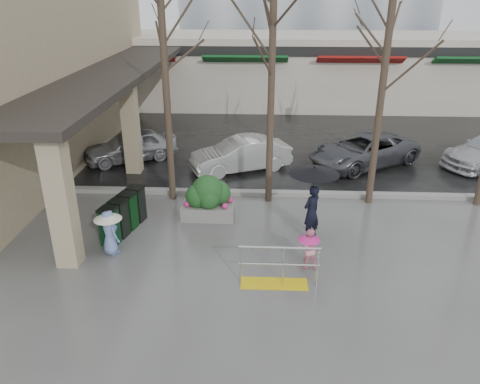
# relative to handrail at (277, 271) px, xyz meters

# --- Properties ---
(ground) EXTENTS (120.00, 120.00, 0.00)m
(ground) POSITION_rel_handrail_xyz_m (-1.36, 1.20, -0.38)
(ground) COLOR #51514F
(ground) RESTS_ON ground
(street_asphalt) EXTENTS (120.00, 36.00, 0.01)m
(street_asphalt) POSITION_rel_handrail_xyz_m (-1.36, 23.20, -0.37)
(street_asphalt) COLOR black
(street_asphalt) RESTS_ON ground
(curb) EXTENTS (120.00, 0.30, 0.15)m
(curb) POSITION_rel_handrail_xyz_m (-1.36, 5.20, -0.30)
(curb) COLOR gray
(curb) RESTS_ON ground
(near_building) EXTENTS (6.00, 18.00, 8.00)m
(near_building) POSITION_rel_handrail_xyz_m (-10.36, 9.20, 3.62)
(near_building) COLOR tan
(near_building) RESTS_ON ground
(canopy_slab) EXTENTS (2.80, 18.00, 0.25)m
(canopy_slab) POSITION_rel_handrail_xyz_m (-6.16, 9.20, 3.25)
(canopy_slab) COLOR #2D2823
(canopy_slab) RESTS_ON pillar_front
(pillar_front) EXTENTS (0.55, 0.55, 3.50)m
(pillar_front) POSITION_rel_handrail_xyz_m (-5.26, 0.70, 1.37)
(pillar_front) COLOR tan
(pillar_front) RESTS_ON ground
(pillar_back) EXTENTS (0.55, 0.55, 3.50)m
(pillar_back) POSITION_rel_handrail_xyz_m (-5.26, 7.20, 1.37)
(pillar_back) COLOR tan
(pillar_back) RESTS_ON ground
(storefront_row) EXTENTS (34.00, 6.74, 4.00)m
(storefront_row) POSITION_rel_handrail_xyz_m (0.64, 19.17, 1.64)
(storefront_row) COLOR beige
(storefront_row) RESTS_ON ground
(handrail) EXTENTS (1.90, 0.50, 1.03)m
(handrail) POSITION_rel_handrail_xyz_m (0.00, 0.00, 0.00)
(handrail) COLOR yellow
(handrail) RESTS_ON ground
(tree_west) EXTENTS (3.20, 3.20, 6.80)m
(tree_west) POSITION_rel_handrail_xyz_m (-3.36, 4.80, 4.71)
(tree_west) COLOR #382B21
(tree_west) RESTS_ON ground
(tree_midwest) EXTENTS (3.20, 3.20, 7.00)m
(tree_midwest) POSITION_rel_handrail_xyz_m (-0.16, 4.80, 4.86)
(tree_midwest) COLOR #382B21
(tree_midwest) RESTS_ON ground
(tree_mideast) EXTENTS (3.20, 3.20, 6.50)m
(tree_mideast) POSITION_rel_handrail_xyz_m (3.14, 4.80, 4.48)
(tree_mideast) COLOR #382B21
(tree_mideast) RESTS_ON ground
(woman) EXTENTS (1.38, 1.38, 2.17)m
(woman) POSITION_rel_handrail_xyz_m (0.99, 2.32, 1.03)
(woman) COLOR black
(woman) RESTS_ON ground
(child_pink) EXTENTS (0.56, 0.56, 1.08)m
(child_pink) POSITION_rel_handrail_xyz_m (0.79, 0.78, 0.23)
(child_pink) COLOR pink
(child_pink) RESTS_ON ground
(child_blue) EXTENTS (0.73, 0.73, 1.23)m
(child_blue) POSITION_rel_handrail_xyz_m (-4.36, 1.23, 0.36)
(child_blue) COLOR #6F87C5
(child_blue) RESTS_ON ground
(planter) EXTENTS (1.60, 0.94, 1.39)m
(planter) POSITION_rel_handrail_xyz_m (-2.00, 3.43, 0.29)
(planter) COLOR gray
(planter) RESTS_ON ground
(news_boxes) EXTENTS (0.91, 2.02, 1.10)m
(news_boxes) POSITION_rel_handrail_xyz_m (-4.33, 2.43, 0.17)
(news_boxes) COLOR #0C371A
(news_boxes) RESTS_ON ground
(car_a) EXTENTS (3.95, 3.10, 1.26)m
(car_a) POSITION_rel_handrail_xyz_m (-5.72, 8.44, 0.25)
(car_a) COLOR #A3A3A8
(car_a) RESTS_ON ground
(car_b) EXTENTS (4.04, 2.75, 1.26)m
(car_b) POSITION_rel_handrail_xyz_m (-1.21, 7.56, 0.25)
(car_b) COLOR silver
(car_b) RESTS_ON ground
(car_c) EXTENTS (4.95, 4.17, 1.26)m
(car_c) POSITION_rel_handrail_xyz_m (3.60, 8.31, 0.25)
(car_c) COLOR #525359
(car_c) RESTS_ON ground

